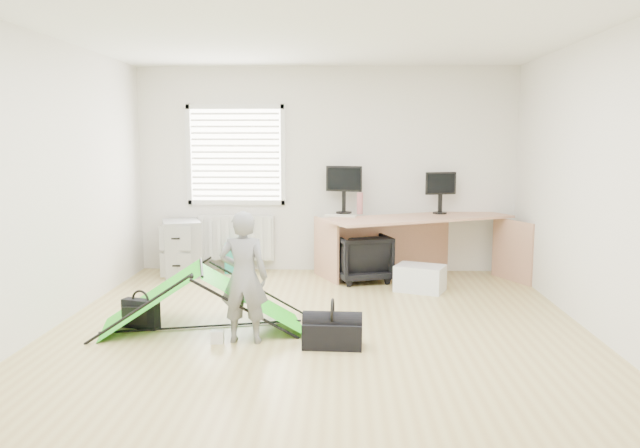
{
  "coord_description": "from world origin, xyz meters",
  "views": [
    {
      "loc": [
        0.21,
        -5.54,
        1.77
      ],
      "look_at": [
        0.0,
        0.4,
        0.95
      ],
      "focal_mm": 35.0,
      "sensor_mm": 36.0,
      "label": 1
    }
  ],
  "objects_px": {
    "filing_cabinet": "(182,248)",
    "laptop_bag": "(141,314)",
    "office_chair": "(361,258)",
    "desk": "(419,248)",
    "monitor_right": "(440,198)",
    "duffel_bag": "(332,334)",
    "monitor_left": "(344,196)",
    "storage_crate": "(420,278)",
    "person": "(244,277)",
    "thermos": "(360,203)",
    "kite": "(202,298)"
  },
  "relations": [
    {
      "from": "filing_cabinet",
      "to": "laptop_bag",
      "type": "xyz_separation_m",
      "value": [
        0.2,
        -2.32,
        -0.22
      ]
    },
    {
      "from": "office_chair",
      "to": "desk",
      "type": "bearing_deg",
      "value": 170.37
    },
    {
      "from": "monitor_right",
      "to": "office_chair",
      "type": "distance_m",
      "value": 1.31
    },
    {
      "from": "monitor_right",
      "to": "duffel_bag",
      "type": "height_order",
      "value": "monitor_right"
    },
    {
      "from": "monitor_left",
      "to": "storage_crate",
      "type": "distance_m",
      "value": 1.54
    },
    {
      "from": "monitor_left",
      "to": "monitor_right",
      "type": "height_order",
      "value": "monitor_left"
    },
    {
      "from": "office_chair",
      "to": "storage_crate",
      "type": "height_order",
      "value": "office_chair"
    },
    {
      "from": "storage_crate",
      "to": "duffel_bag",
      "type": "bearing_deg",
      "value": -116.21
    },
    {
      "from": "desk",
      "to": "person",
      "type": "xyz_separation_m",
      "value": [
        -1.81,
        -2.49,
        0.18
      ]
    },
    {
      "from": "laptop_bag",
      "to": "duffel_bag",
      "type": "xyz_separation_m",
      "value": [
        1.81,
        -0.48,
        -0.03
      ]
    },
    {
      "from": "filing_cabinet",
      "to": "office_chair",
      "type": "height_order",
      "value": "filing_cabinet"
    },
    {
      "from": "filing_cabinet",
      "to": "person",
      "type": "relative_size",
      "value": 0.62
    },
    {
      "from": "filing_cabinet",
      "to": "thermos",
      "type": "relative_size",
      "value": 2.57
    },
    {
      "from": "thermos",
      "to": "monitor_left",
      "type": "bearing_deg",
      "value": 162.02
    },
    {
      "from": "person",
      "to": "office_chair",
      "type": "bearing_deg",
      "value": -112.57
    },
    {
      "from": "thermos",
      "to": "person",
      "type": "xyz_separation_m",
      "value": [
        -1.08,
        -2.74,
        -0.36
      ]
    },
    {
      "from": "thermos",
      "to": "kite",
      "type": "xyz_separation_m",
      "value": [
        -1.53,
        -2.36,
        -0.65
      ]
    },
    {
      "from": "desk",
      "to": "storage_crate",
      "type": "height_order",
      "value": "desk"
    },
    {
      "from": "monitor_right",
      "to": "person",
      "type": "bearing_deg",
      "value": -145.11
    },
    {
      "from": "desk",
      "to": "monitor_left",
      "type": "bearing_deg",
      "value": 136.09
    },
    {
      "from": "monitor_right",
      "to": "duffel_bag",
      "type": "bearing_deg",
      "value": -132.86
    },
    {
      "from": "desk",
      "to": "person",
      "type": "bearing_deg",
      "value": -151.0
    },
    {
      "from": "thermos",
      "to": "duffel_bag",
      "type": "distance_m",
      "value": 2.99
    },
    {
      "from": "desk",
      "to": "monitor_left",
      "type": "relative_size",
      "value": 4.98
    },
    {
      "from": "filing_cabinet",
      "to": "thermos",
      "type": "bearing_deg",
      "value": -16.85
    },
    {
      "from": "kite",
      "to": "duffel_bag",
      "type": "relative_size",
      "value": 3.72
    },
    {
      "from": "person",
      "to": "desk",
      "type": "bearing_deg",
      "value": -124.11
    },
    {
      "from": "thermos",
      "to": "duffel_bag",
      "type": "xyz_separation_m",
      "value": [
        -0.3,
        -2.85,
        -0.83
      ]
    },
    {
      "from": "person",
      "to": "monitor_left",
      "type": "bearing_deg",
      "value": -105.26
    },
    {
      "from": "desk",
      "to": "monitor_left",
      "type": "distance_m",
      "value": 1.17
    },
    {
      "from": "desk",
      "to": "filing_cabinet",
      "type": "relative_size",
      "value": 3.3
    },
    {
      "from": "monitor_right",
      "to": "thermos",
      "type": "relative_size",
      "value": 1.49
    },
    {
      "from": "thermos",
      "to": "office_chair",
      "type": "xyz_separation_m",
      "value": [
        0.01,
        -0.35,
        -0.64
      ]
    },
    {
      "from": "kite",
      "to": "duffel_bag",
      "type": "bearing_deg",
      "value": -35.65
    },
    {
      "from": "thermos",
      "to": "duffel_bag",
      "type": "relative_size",
      "value": 0.55
    },
    {
      "from": "monitor_left",
      "to": "person",
      "type": "relative_size",
      "value": 0.41
    },
    {
      "from": "monitor_right",
      "to": "person",
      "type": "xyz_separation_m",
      "value": [
        -2.11,
        -2.81,
        -0.42
      ]
    },
    {
      "from": "monitor_left",
      "to": "storage_crate",
      "type": "bearing_deg",
      "value": -29.58
    },
    {
      "from": "monitor_left",
      "to": "desk",
      "type": "bearing_deg",
      "value": -3.03
    },
    {
      "from": "filing_cabinet",
      "to": "thermos",
      "type": "height_order",
      "value": "thermos"
    },
    {
      "from": "duffel_bag",
      "to": "storage_crate",
      "type": "bearing_deg",
      "value": 66.23
    },
    {
      "from": "thermos",
      "to": "laptop_bag",
      "type": "relative_size",
      "value": 0.77
    },
    {
      "from": "monitor_left",
      "to": "storage_crate",
      "type": "xyz_separation_m",
      "value": [
        0.89,
        -0.91,
        -0.88
      ]
    },
    {
      "from": "person",
      "to": "thermos",
      "type": "bearing_deg",
      "value": -109.47
    },
    {
      "from": "filing_cabinet",
      "to": "monitor_right",
      "type": "xyz_separation_m",
      "value": [
        3.35,
        0.13,
        0.64
      ]
    },
    {
      "from": "filing_cabinet",
      "to": "thermos",
      "type": "xyz_separation_m",
      "value": [
        2.31,
        0.05,
        0.58
      ]
    },
    {
      "from": "monitor_right",
      "to": "thermos",
      "type": "bearing_deg",
      "value": 165.81
    },
    {
      "from": "storage_crate",
      "to": "kite",
      "type": "bearing_deg",
      "value": -145.56
    },
    {
      "from": "person",
      "to": "kite",
      "type": "height_order",
      "value": "person"
    },
    {
      "from": "desk",
      "to": "person",
      "type": "distance_m",
      "value": 3.08
    }
  ]
}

